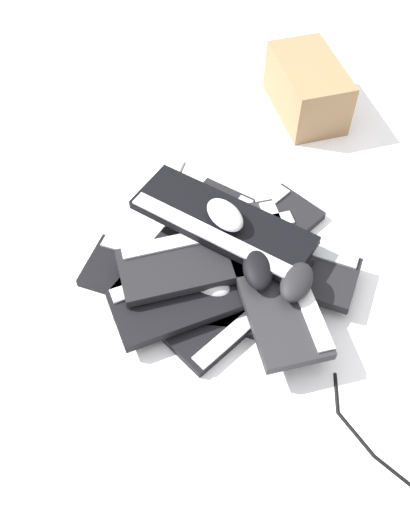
% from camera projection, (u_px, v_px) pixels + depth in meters
% --- Properties ---
extents(ground_plane, '(3.20, 3.20, 0.00)m').
position_uv_depth(ground_plane, '(225.00, 290.00, 1.36)').
color(ground_plane, white).
extents(keyboard_0, '(0.31, 0.46, 0.03)m').
position_uv_depth(keyboard_0, '(187.00, 246.00, 1.42)').
color(keyboard_0, black).
rests_on(keyboard_0, ground).
extents(keyboard_1, '(0.44, 0.38, 0.03)m').
position_uv_depth(keyboard_1, '(175.00, 283.00, 1.35)').
color(keyboard_1, black).
rests_on(keyboard_1, ground).
extents(keyboard_2, '(0.40, 0.43, 0.03)m').
position_uv_depth(keyboard_2, '(213.00, 298.00, 1.33)').
color(keyboard_2, black).
rests_on(keyboard_2, ground).
extents(keyboard_3, '(0.22, 0.46, 0.03)m').
position_uv_depth(keyboard_3, '(247.00, 295.00, 1.33)').
color(keyboard_3, black).
rests_on(keyboard_3, ground).
extents(keyboard_4, '(0.23, 0.46, 0.03)m').
position_uv_depth(keyboard_4, '(246.00, 246.00, 1.42)').
color(keyboard_4, black).
rests_on(keyboard_4, ground).
extents(keyboard_5, '(0.24, 0.46, 0.03)m').
position_uv_depth(keyboard_5, '(206.00, 289.00, 1.31)').
color(keyboard_5, black).
rests_on(keyboard_5, keyboard_1).
extents(keyboard_6, '(0.28, 0.46, 0.03)m').
position_uv_depth(keyboard_6, '(215.00, 256.00, 1.33)').
color(keyboard_6, black).
rests_on(keyboard_6, keyboard_5).
extents(keyboard_7, '(0.45, 0.37, 0.03)m').
position_uv_depth(keyboard_7, '(265.00, 257.00, 1.36)').
color(keyboard_7, black).
rests_on(keyboard_7, keyboard_4).
extents(keyboard_8, '(0.46, 0.31, 0.03)m').
position_uv_depth(keyboard_8, '(222.00, 223.00, 1.35)').
color(keyboard_8, black).
rests_on(keyboard_8, keyboard_6).
extents(keyboard_9, '(0.46, 0.29, 0.03)m').
position_uv_depth(keyboard_9, '(271.00, 278.00, 1.29)').
color(keyboard_9, '#232326').
rests_on(keyboard_9, keyboard_7).
extents(mouse_0, '(0.13, 0.11, 0.04)m').
position_uv_depth(mouse_0, '(258.00, 269.00, 1.26)').
color(mouse_0, black).
rests_on(mouse_0, keyboard_9).
extents(mouse_1, '(0.13, 0.11, 0.04)m').
position_uv_depth(mouse_1, '(209.00, 283.00, 1.31)').
color(mouse_1, '#B7B7BC').
rests_on(mouse_1, keyboard_2).
extents(mouse_2, '(0.12, 0.08, 0.04)m').
position_uv_depth(mouse_2, '(336.00, 271.00, 1.37)').
color(mouse_2, black).
rests_on(mouse_2, ground).
extents(mouse_3, '(0.13, 0.11, 0.04)m').
position_uv_depth(mouse_3, '(234.00, 268.00, 1.34)').
color(mouse_3, black).
rests_on(mouse_3, keyboard_3).
extents(mouse_4, '(0.11, 0.13, 0.04)m').
position_uv_depth(mouse_4, '(297.00, 282.00, 1.24)').
color(mouse_4, black).
rests_on(mouse_4, keyboard_9).
extents(mouse_5, '(0.11, 0.07, 0.04)m').
position_uv_depth(mouse_5, '(225.00, 215.00, 1.32)').
color(mouse_5, '#B7B7BC').
rests_on(mouse_5, keyboard_8).
extents(cable_0, '(0.40, 0.27, 0.01)m').
position_uv_depth(cable_0, '(382.00, 494.00, 1.08)').
color(cable_0, black).
rests_on(cable_0, ground).
extents(cable_1, '(0.52, 0.18, 0.01)m').
position_uv_depth(cable_1, '(205.00, 236.00, 1.45)').
color(cable_1, '#59595B').
rests_on(cable_1, ground).
extents(cardboard_box, '(0.33, 0.25, 0.16)m').
position_uv_depth(cardboard_box, '(307.00, 88.00, 1.69)').
color(cardboard_box, olive).
rests_on(cardboard_box, ground).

